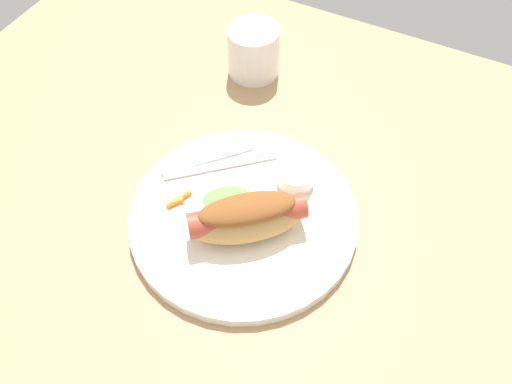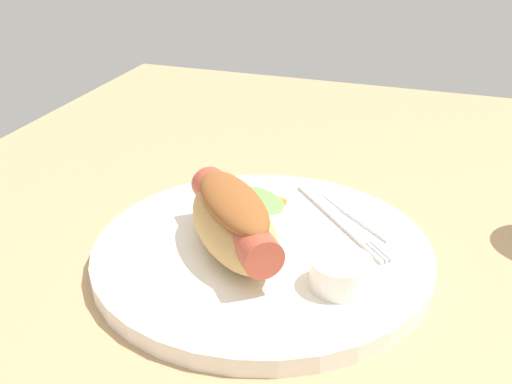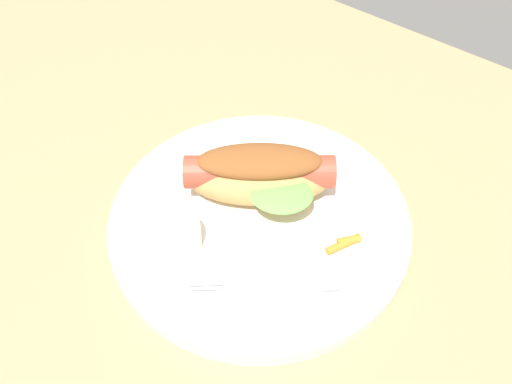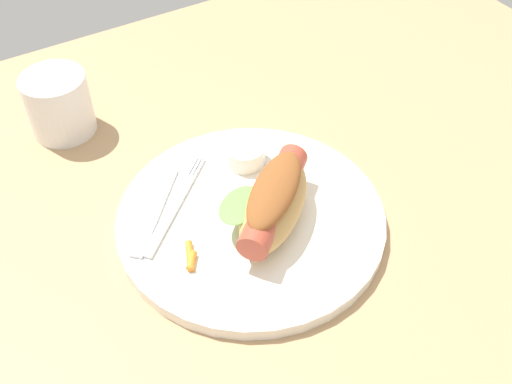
{
  "view_description": "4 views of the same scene",
  "coord_description": "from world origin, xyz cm",
  "views": [
    {
      "loc": [
        -17.36,
        39.01,
        61.23
      ],
      "look_at": [
        1.35,
        2.19,
        6.48
      ],
      "focal_mm": 38.96,
      "sensor_mm": 36.0,
      "label": 1
    },
    {
      "loc": [
        -43.14,
        -12.29,
        30.87
      ],
      "look_at": [
        3.48,
        3.65,
        6.5
      ],
      "focal_mm": 44.64,
      "sensor_mm": 36.0,
      "label": 2
    },
    {
      "loc": [
        23.57,
        -22.86,
        42.65
      ],
      "look_at": [
        2.47,
        2.78,
        4.75
      ],
      "focal_mm": 36.96,
      "sensor_mm": 36.0,
      "label": 3
    },
    {
      "loc": [
        25.93,
        41.78,
        51.61
      ],
      "look_at": [
        2.82,
        3.84,
        6.01
      ],
      "focal_mm": 42.34,
      "sensor_mm": 36.0,
      "label": 4
    }
  ],
  "objects": [
    {
      "name": "plate",
      "position": [
        2.88,
        2.85,
        0.8
      ],
      "size": [
        30.08,
        30.08,
        1.6
      ],
      "primitive_type": "cylinder",
      "color": "white",
      "rests_on": "ground_plane"
    },
    {
      "name": "knife",
      "position": [
        11.83,
        -3.05,
        1.78
      ],
      "size": [
        10.12,
        10.94,
        0.36
      ],
      "primitive_type": "cube",
      "rotation": [
        0.0,
        0.0,
        3.97
      ],
      "color": "silver",
      "rests_on": "plate"
    },
    {
      "name": "hot_dog",
      "position": [
        1.26,
        4.87,
        4.71
      ],
      "size": [
        14.97,
        13.88,
        6.02
      ],
      "rotation": [
        0.0,
        0.0,
        3.83
      ],
      "color": "tan",
      "rests_on": "plate"
    },
    {
      "name": "sauce_ramekin",
      "position": [
        -1.0,
        -4.99,
        2.82
      ],
      "size": [
        4.98,
        4.98,
        2.44
      ],
      "primitive_type": "cylinder",
      "color": "white",
      "rests_on": "plate"
    },
    {
      "name": "ground_plane",
      "position": [
        0.0,
        0.0,
        -0.9
      ],
      "size": [
        120.0,
        90.0,
        1.8
      ],
      "primitive_type": "cube",
      "color": "tan"
    },
    {
      "name": "fork",
      "position": [
        9.69,
        -2.54,
        1.8
      ],
      "size": [
        12.78,
        11.49,
        0.4
      ],
      "rotation": [
        0.0,
        0.0,
        3.87
      ],
      "color": "silver",
      "rests_on": "plate"
    },
    {
      "name": "carrot_garnish",
      "position": [
        11.55,
        5.11,
        1.99
      ],
      "size": [
        2.18,
        3.7,
        0.81
      ],
      "color": "orange",
      "rests_on": "plate"
    }
  ]
}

